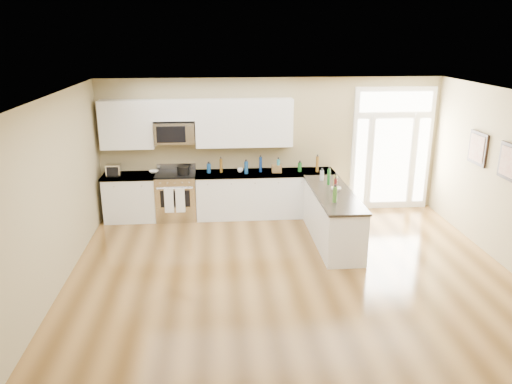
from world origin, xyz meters
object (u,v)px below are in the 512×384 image
Objects in this scene: kitchen_range at (176,196)px; toaster_oven at (114,170)px; stockpot at (183,170)px; peninsula_cabinet at (332,219)px.

toaster_oven is at bearing -177.42° from kitchen_range.
stockpot is 0.88× the size of toaster_oven.
kitchen_range is at bearing 153.43° from peninsula_cabinet.
kitchen_range is (-2.90, 1.45, 0.04)m from peninsula_cabinet.
toaster_oven reaches higher than peninsula_cabinet.
peninsula_cabinet is at bearing -19.83° from toaster_oven.
stockpot reaches higher than peninsula_cabinet.
peninsula_cabinet is 3.11m from stockpot.
stockpot reaches higher than kitchen_range.
toaster_oven is (-1.20, -0.05, 0.58)m from kitchen_range.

